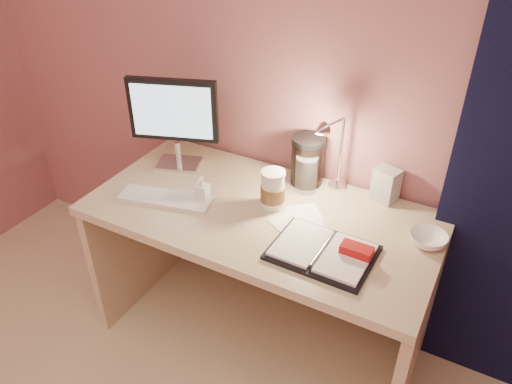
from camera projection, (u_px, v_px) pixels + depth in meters
The scene contains 14 objects.
desk at pixel (269, 244), 2.18m from camera, with size 1.40×0.70×0.73m.
monitor at pixel (174, 115), 2.16m from camera, with size 0.38×0.19×0.42m.
keyboard at pixel (165, 199), 2.05m from camera, with size 0.38×0.11×0.02m, color silver.
planner at pixel (325, 251), 1.77m from camera, with size 0.36×0.28×0.06m.
paper_a at pixel (304, 214), 1.98m from camera, with size 0.13×0.13×0.00m, color white.
paper_b at pixel (314, 241), 1.83m from camera, with size 0.17×0.17×0.00m, color white.
paper_c at pixel (297, 224), 1.92m from camera, with size 0.17×0.17×0.00m, color white.
coffee_cup at pixel (273, 190), 1.98m from camera, with size 0.10×0.10×0.16m.
clear_cup at pixel (306, 174), 2.08m from camera, with size 0.09×0.09×0.16m, color white.
bowl at pixel (428, 239), 1.81m from camera, with size 0.14×0.14×0.04m, color white.
lotion_bottle at pixel (202, 189), 2.02m from camera, with size 0.05×0.05×0.11m, color silver.
dark_jar at pixel (307, 163), 2.12m from camera, with size 0.14×0.14×0.19m, color black.
product_box at pixel (386, 185), 2.02m from camera, with size 0.10×0.08×0.14m, color #B7B6B2.
desk_lamp at pixel (342, 153), 1.95m from camera, with size 0.13×0.21×0.35m.
Camera 1 is at (0.75, -0.06, 1.89)m, focal length 35.00 mm.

